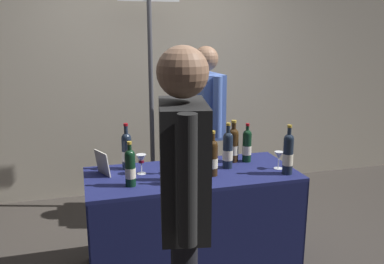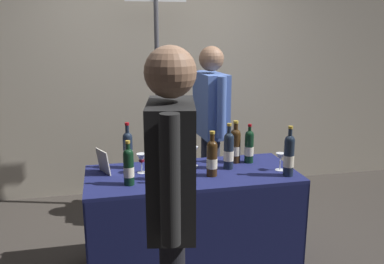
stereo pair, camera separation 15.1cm
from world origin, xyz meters
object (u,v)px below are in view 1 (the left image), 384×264
object	(u,v)px
featured_wine_bottle	(130,167)
wine_glass_near_taster	(192,152)
booth_signpost	(151,72)
tasting_table	(192,204)
taster_foreground_right	(183,192)
flower_vase	(188,157)
wine_glass_near_vendor	(141,160)
vendor_presenter	(205,118)
wine_glass_mid	(279,156)
display_bottle_0	(127,150)

from	to	relation	value
featured_wine_bottle	wine_glass_near_taster	xyz separation A→B (m)	(0.50, 0.28, -0.02)
booth_signpost	tasting_table	bearing A→B (deg)	-86.09
featured_wine_bottle	taster_foreground_right	xyz separation A→B (m)	(0.15, -0.81, 0.13)
featured_wine_bottle	flower_vase	distance (m)	0.44
featured_wine_bottle	wine_glass_near_vendor	size ratio (longest dim) A/B	2.11
wine_glass_near_taster	featured_wine_bottle	bearing A→B (deg)	-150.41
tasting_table	vendor_presenter	distance (m)	1.01
vendor_presenter	taster_foreground_right	xyz separation A→B (m)	(-0.67, -1.78, 0.04)
wine_glass_mid	vendor_presenter	distance (m)	0.97
wine_glass_mid	taster_foreground_right	xyz separation A→B (m)	(-0.94, -0.86, 0.16)
wine_glass_near_vendor	booth_signpost	size ratio (longest dim) A/B	0.06
display_bottle_0	wine_glass_near_vendor	distance (m)	0.16
display_bottle_0	wine_glass_near_vendor	xyz separation A→B (m)	(0.08, -0.13, -0.04)
flower_vase	wine_glass_mid	bearing A→B (deg)	-6.42
display_bottle_0	wine_glass_near_taster	bearing A→B (deg)	-7.65
vendor_presenter	booth_signpost	size ratio (longest dim) A/B	0.73
taster_foreground_right	wine_glass_near_vendor	bearing A→B (deg)	12.95
tasting_table	wine_glass_near_vendor	xyz separation A→B (m)	(-0.35, 0.07, 0.35)
tasting_table	taster_foreground_right	bearing A→B (deg)	-107.90
display_bottle_0	booth_signpost	world-z (taller)	booth_signpost
wine_glass_near_vendor	tasting_table	bearing A→B (deg)	-11.73
tasting_table	flower_vase	distance (m)	0.36
featured_wine_bottle	taster_foreground_right	size ratio (longest dim) A/B	0.18
featured_wine_bottle	wine_glass_near_taster	distance (m)	0.57
tasting_table	wine_glass_near_taster	bearing A→B (deg)	73.56
featured_wine_bottle	wine_glass_mid	xyz separation A→B (m)	(1.09, 0.05, -0.03)
wine_glass_mid	flower_vase	xyz separation A→B (m)	(-0.67, 0.08, 0.02)
wine_glass_mid	taster_foreground_right	distance (m)	1.29
display_bottle_0	vendor_presenter	distance (m)	1.01
display_bottle_0	wine_glass_mid	xyz separation A→B (m)	(1.07, -0.29, -0.05)
wine_glass_mid	taster_foreground_right	size ratio (longest dim) A/B	0.08
wine_glass_near_vendor	wine_glass_mid	distance (m)	1.00
tasting_table	wine_glass_mid	world-z (taller)	wine_glass_mid
tasting_table	vendor_presenter	world-z (taller)	vendor_presenter
booth_signpost	featured_wine_bottle	bearing A→B (deg)	-106.03
wine_glass_near_vendor	booth_signpost	distance (m)	1.24
vendor_presenter	booth_signpost	bearing A→B (deg)	-131.85
wine_glass_near_taster	vendor_presenter	distance (m)	0.77
featured_wine_bottle	wine_glass_near_vendor	xyz separation A→B (m)	(0.10, 0.21, -0.02)
display_bottle_0	wine_glass_near_vendor	size ratio (longest dim) A/B	2.41
wine_glass_mid	wine_glass_near_vendor	bearing A→B (deg)	170.85
featured_wine_bottle	flower_vase	size ratio (longest dim) A/B	0.76
tasting_table	vendor_presenter	bearing A→B (deg)	66.61
wine_glass_mid	wine_glass_near_taster	world-z (taller)	wine_glass_near_taster
wine_glass_near_vendor	vendor_presenter	bearing A→B (deg)	46.79
wine_glass_near_vendor	flower_vase	world-z (taller)	flower_vase
booth_signpost	vendor_presenter	bearing A→B (deg)	-37.58
wine_glass_near_taster	flower_vase	size ratio (longest dim) A/B	0.38
display_bottle_0	booth_signpost	distance (m)	1.13
flower_vase	booth_signpost	size ratio (longest dim) A/B	0.18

